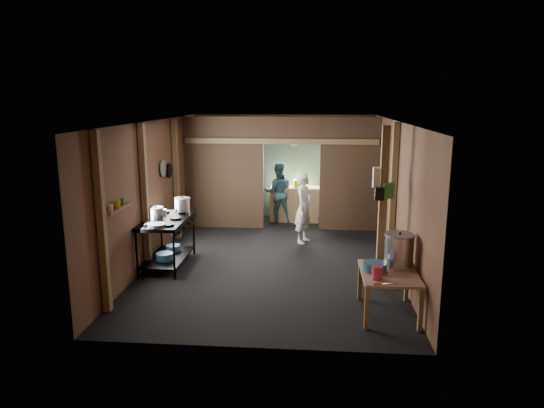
# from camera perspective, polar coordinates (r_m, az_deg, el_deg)

# --- Properties ---
(floor) EXTENTS (4.50, 7.00, 0.00)m
(floor) POSITION_cam_1_polar(r_m,az_deg,el_deg) (9.52, 0.10, -6.22)
(floor) COLOR black
(floor) RESTS_ON ground
(ceiling) EXTENTS (4.50, 7.00, 0.00)m
(ceiling) POSITION_cam_1_polar(r_m,az_deg,el_deg) (9.04, 0.11, 9.60)
(ceiling) COLOR #453F3B
(ceiling) RESTS_ON ground
(wall_back) EXTENTS (4.50, 0.00, 2.60)m
(wall_back) POSITION_cam_1_polar(r_m,az_deg,el_deg) (12.64, 1.41, 4.44)
(wall_back) COLOR brown
(wall_back) RESTS_ON ground
(wall_front) EXTENTS (4.50, 0.00, 2.60)m
(wall_front) POSITION_cam_1_polar(r_m,az_deg,el_deg) (5.81, -2.73, -4.96)
(wall_front) COLOR brown
(wall_front) RESTS_ON ground
(wall_left) EXTENTS (0.00, 7.00, 2.60)m
(wall_left) POSITION_cam_1_polar(r_m,az_deg,el_deg) (9.64, -13.35, 1.65)
(wall_left) COLOR brown
(wall_left) RESTS_ON ground
(wall_right) EXTENTS (0.00, 7.00, 2.60)m
(wall_right) POSITION_cam_1_polar(r_m,az_deg,el_deg) (9.29, 14.08, 1.22)
(wall_right) COLOR brown
(wall_right) RESTS_ON ground
(partition_left) EXTENTS (1.85, 0.10, 2.60)m
(partition_left) POSITION_cam_1_polar(r_m,az_deg,el_deg) (11.52, -5.59, 3.62)
(partition_left) COLOR #4E3B26
(partition_left) RESTS_ON floor
(partition_right) EXTENTS (1.35, 0.10, 2.60)m
(partition_right) POSITION_cam_1_polar(r_m,az_deg,el_deg) (11.36, 8.98, 3.41)
(partition_right) COLOR #4E3B26
(partition_right) RESTS_ON floor
(partition_header) EXTENTS (1.30, 0.10, 0.60)m
(partition_header) POSITION_cam_1_polar(r_m,az_deg,el_deg) (11.24, 2.32, 8.58)
(partition_header) COLOR #4E3B26
(partition_header) RESTS_ON wall_back
(turquoise_panel) EXTENTS (4.40, 0.06, 2.50)m
(turquoise_panel) POSITION_cam_1_polar(r_m,az_deg,el_deg) (12.59, 1.39, 4.17)
(turquoise_panel) COLOR #74A9A8
(turquoise_panel) RESTS_ON wall_back
(back_counter) EXTENTS (1.20, 0.50, 0.85)m
(back_counter) POSITION_cam_1_polar(r_m,az_deg,el_deg) (12.24, 2.63, 0.01)
(back_counter) COLOR olive
(back_counter) RESTS_ON floor
(wall_clock) EXTENTS (0.20, 0.03, 0.20)m
(wall_clock) POSITION_cam_1_polar(r_m,az_deg,el_deg) (12.46, 2.55, 7.09)
(wall_clock) COLOR silver
(wall_clock) RESTS_ON wall_back
(post_left_a) EXTENTS (0.10, 0.12, 2.60)m
(post_left_a) POSITION_cam_1_polar(r_m,az_deg,el_deg) (7.24, -19.14, -2.16)
(post_left_a) COLOR olive
(post_left_a) RESTS_ON floor
(post_left_b) EXTENTS (0.10, 0.12, 2.60)m
(post_left_b) POSITION_cam_1_polar(r_m,az_deg,el_deg) (8.87, -14.50, 0.69)
(post_left_b) COLOR olive
(post_left_b) RESTS_ON floor
(post_left_c) EXTENTS (0.10, 0.12, 2.60)m
(post_left_c) POSITION_cam_1_polar(r_m,az_deg,el_deg) (10.75, -11.03, 2.83)
(post_left_c) COLOR olive
(post_left_c) RESTS_ON floor
(post_right) EXTENTS (0.10, 0.12, 2.60)m
(post_right) POSITION_cam_1_polar(r_m,az_deg,el_deg) (9.08, 13.84, 0.99)
(post_right) COLOR olive
(post_right) RESTS_ON floor
(post_free) EXTENTS (0.12, 0.12, 2.60)m
(post_free) POSITION_cam_1_polar(r_m,az_deg,el_deg) (7.97, 12.70, -0.50)
(post_free) COLOR olive
(post_free) RESTS_ON floor
(cross_beam) EXTENTS (4.40, 0.12, 0.12)m
(cross_beam) POSITION_cam_1_polar(r_m,az_deg,el_deg) (11.22, 1.01, 7.30)
(cross_beam) COLOR olive
(cross_beam) RESTS_ON wall_left
(pan_lid_big) EXTENTS (0.03, 0.34, 0.34)m
(pan_lid_big) POSITION_cam_1_polar(r_m,az_deg,el_deg) (9.95, -12.52, 4.06)
(pan_lid_big) COLOR gray
(pan_lid_big) RESTS_ON wall_left
(pan_lid_small) EXTENTS (0.03, 0.30, 0.30)m
(pan_lid_small) POSITION_cam_1_polar(r_m,az_deg,el_deg) (10.34, -11.85, 3.83)
(pan_lid_small) COLOR black
(pan_lid_small) RESTS_ON wall_left
(wall_shelf) EXTENTS (0.14, 0.80, 0.03)m
(wall_shelf) POSITION_cam_1_polar(r_m,az_deg,el_deg) (7.66, -17.49, -0.53)
(wall_shelf) COLOR olive
(wall_shelf) RESTS_ON wall_left
(jar_white) EXTENTS (0.07, 0.07, 0.10)m
(jar_white) POSITION_cam_1_polar(r_m,az_deg,el_deg) (7.42, -18.25, -0.46)
(jar_white) COLOR silver
(jar_white) RESTS_ON wall_shelf
(jar_yellow) EXTENTS (0.08, 0.08, 0.10)m
(jar_yellow) POSITION_cam_1_polar(r_m,az_deg,el_deg) (7.64, -17.52, -0.05)
(jar_yellow) COLOR #B6B900
(jar_yellow) RESTS_ON wall_shelf
(jar_green) EXTENTS (0.06, 0.06, 0.10)m
(jar_green) POSITION_cam_1_polar(r_m,az_deg,el_deg) (7.84, -16.93, 0.29)
(jar_green) COLOR #30852B
(jar_green) RESTS_ON wall_shelf
(bag_white) EXTENTS (0.22, 0.15, 0.32)m
(bag_white) POSITION_cam_1_polar(r_m,az_deg,el_deg) (7.95, 12.42, 3.00)
(bag_white) COLOR silver
(bag_white) RESTS_ON post_free
(bag_green) EXTENTS (0.16, 0.12, 0.24)m
(bag_green) POSITION_cam_1_polar(r_m,az_deg,el_deg) (7.86, 13.36, 1.52)
(bag_green) COLOR #30852B
(bag_green) RESTS_ON post_free
(bag_black) EXTENTS (0.14, 0.10, 0.20)m
(bag_black) POSITION_cam_1_polar(r_m,az_deg,el_deg) (7.83, 12.35, 1.16)
(bag_black) COLOR black
(bag_black) RESTS_ON post_free
(gas_range) EXTENTS (0.77, 1.49, 0.88)m
(gas_range) POSITION_cam_1_polar(r_m,az_deg,el_deg) (9.16, -12.06, -4.37)
(gas_range) COLOR black
(gas_range) RESTS_ON floor
(prep_table) EXTENTS (0.78, 1.07, 0.63)m
(prep_table) POSITION_cam_1_polar(r_m,az_deg,el_deg) (7.23, 13.32, -10.04)
(prep_table) COLOR #A57C65
(prep_table) RESTS_ON floor
(stove_pot_large) EXTENTS (0.33, 0.33, 0.31)m
(stove_pot_large) POSITION_cam_1_polar(r_m,az_deg,el_deg) (9.45, -10.34, -0.19)
(stove_pot_large) COLOR silver
(stove_pot_large) RESTS_ON gas_range
(stove_pot_med) EXTENTS (0.37, 0.37, 0.24)m
(stove_pot_med) POSITION_cam_1_polar(r_m,az_deg,el_deg) (9.03, -13.32, -1.11)
(stove_pot_med) COLOR silver
(stove_pot_med) RESTS_ON gas_range
(stove_saucepan) EXTENTS (0.19, 0.19, 0.09)m
(stove_saucepan) POSITION_cam_1_polar(r_m,az_deg,el_deg) (9.41, -12.57, -0.88)
(stove_saucepan) COLOR silver
(stove_saucepan) RESTS_ON gas_range
(frying_pan) EXTENTS (0.43, 0.58, 0.07)m
(frying_pan) POSITION_cam_1_polar(r_m,az_deg,el_deg) (8.55, -13.21, -2.38)
(frying_pan) COLOR gray
(frying_pan) RESTS_ON gas_range
(blue_tub_front) EXTENTS (0.31, 0.31, 0.13)m
(blue_tub_front) POSITION_cam_1_polar(r_m,az_deg,el_deg) (9.05, -12.34, -5.96)
(blue_tub_front) COLOR #285575
(blue_tub_front) RESTS_ON gas_range
(blue_tub_back) EXTENTS (0.27, 0.27, 0.11)m
(blue_tub_back) POSITION_cam_1_polar(r_m,az_deg,el_deg) (9.55, -11.39, -5.01)
(blue_tub_back) COLOR #285575
(blue_tub_back) RESTS_ON gas_range
(stock_pot) EXTENTS (0.57, 0.57, 0.50)m
(stock_pot) POSITION_cam_1_polar(r_m,az_deg,el_deg) (7.32, 14.50, -5.29)
(stock_pot) COLOR silver
(stock_pot) RESTS_ON prep_table
(wash_basin) EXTENTS (0.38, 0.38, 0.12)m
(wash_basin) POSITION_cam_1_polar(r_m,az_deg,el_deg) (7.10, 11.83, -7.13)
(wash_basin) COLOR #285575
(wash_basin) RESTS_ON prep_table
(pink_bucket) EXTENTS (0.19, 0.19, 0.18)m
(pink_bucket) POSITION_cam_1_polar(r_m,az_deg,el_deg) (6.80, 12.10, -7.80)
(pink_bucket) COLOR #C5324C
(pink_bucket) RESTS_ON prep_table
(knife) EXTENTS (0.30, 0.08, 0.01)m
(knife) POSITION_cam_1_polar(r_m,az_deg,el_deg) (6.66, 12.88, -9.02)
(knife) COLOR silver
(knife) RESTS_ON prep_table
(yellow_tub) EXTENTS (0.34, 0.34, 0.19)m
(yellow_tub) POSITION_cam_1_polar(r_m,az_deg,el_deg) (12.14, 3.28, 2.39)
(yellow_tub) COLOR #B6B900
(yellow_tub) RESTS_ON back_counter
(red_cup) EXTENTS (0.13, 0.13, 0.16)m
(red_cup) POSITION_cam_1_polar(r_m,az_deg,el_deg) (12.15, 1.54, 2.35)
(red_cup) COLOR red
(red_cup) RESTS_ON back_counter
(cook) EXTENTS (0.52, 0.64, 1.51)m
(cook) POSITION_cam_1_polar(r_m,az_deg,el_deg) (10.35, 3.73, -0.42)
(cook) COLOR white
(cook) RESTS_ON floor
(worker_back) EXTENTS (0.75, 0.61, 1.47)m
(worker_back) POSITION_cam_1_polar(r_m,az_deg,el_deg) (12.10, 0.76, 1.36)
(worker_back) COLOR #376470
(worker_back) RESTS_ON floor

